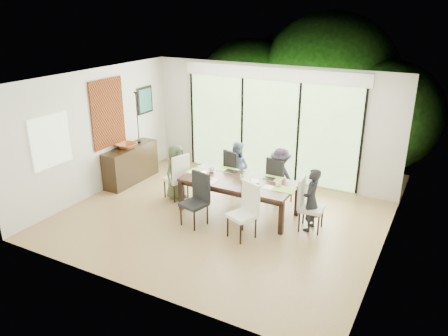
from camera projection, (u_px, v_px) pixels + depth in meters
The scene contains 62 objects.
floor at pixel (218, 220), 8.50m from camera, with size 6.00×5.00×0.01m, color brown.
ceiling at pixel (217, 80), 7.54m from camera, with size 6.00×5.00×0.01m, color white.
wall_back at pixel (270, 123), 10.09m from camera, with size 6.00×0.02×2.70m, color beige.
wall_front at pixel (128, 207), 5.96m from camera, with size 6.00×0.02×2.70m, color white.
wall_left at pixel (95, 133), 9.36m from camera, with size 0.02×5.00×2.70m, color white.
wall_right at pixel (389, 185), 6.69m from camera, with size 0.02×5.00×2.70m, color silver.
glass_doors at pixel (269, 130), 10.11m from camera, with size 4.20×0.02×2.30m, color #598C3F.
blinds_header at pixel (271, 74), 9.64m from camera, with size 4.40×0.06×0.28m, color white.
mullion_a at pixel (192, 120), 11.03m from camera, with size 0.05×0.04×2.30m, color black.
mullion_b at pixel (242, 126), 10.41m from camera, with size 0.05×0.04×2.30m, color black.
mullion_c at pixel (298, 134), 9.79m from camera, with size 0.05×0.04×2.30m, color black.
mullion_d at pixel (362, 143), 9.17m from camera, with size 0.05×0.04×2.30m, color black.
side_window at pixel (51, 141), 8.30m from camera, with size 0.02×0.90×1.00m, color #8CAD7F.
deck at pixel (281, 168), 11.32m from camera, with size 6.00×1.80×0.10m, color #4F2F21.
rail_top at pixel (293, 138), 11.77m from camera, with size 6.00×0.08×0.06m, color brown.
foliage_left at pixel (249, 93), 13.07m from camera, with size 3.20×3.20×3.20m, color #14380F.
foliage_mid at pixel (328, 84), 12.46m from camera, with size 4.00×4.00×4.00m, color #14380F.
foliage_right at pixel (387, 115), 11.20m from camera, with size 2.80×2.80×2.80m, color #14380F.
foliage_far at pixel (302, 84), 13.55m from camera, with size 3.60×3.60×3.60m, color #14380F.
table_top at pixel (239, 182), 8.58m from camera, with size 2.23×1.02×0.06m, color black.
table_apron at pixel (239, 185), 8.61m from camera, with size 2.04×0.84×0.09m, color black.
table_leg_fl at pixel (181, 195), 8.83m from camera, with size 0.08×0.08×0.64m, color black.
table_leg_fr at pixel (281, 218), 7.87m from camera, with size 0.08×0.08×0.64m, color black.
table_leg_bl at pixel (203, 181), 9.54m from camera, with size 0.08×0.08×0.64m, color black.
table_leg_br at pixel (297, 200), 8.58m from camera, with size 0.08×0.08×0.64m, color black.
chair_left_end at pixel (176, 176), 9.30m from camera, with size 0.43×0.43×1.02m, color white, non-canonical shape.
chair_right_end at pixel (312, 204), 7.97m from camera, with size 0.43×0.43×1.02m, color beige, non-canonical shape.
chair_far_left at pixel (237, 171), 9.54m from camera, with size 0.43×0.43×1.02m, color black, non-canonical shape.
chair_far_right at pixel (280, 180), 9.09m from camera, with size 0.43×0.43×1.02m, color black, non-canonical shape.
chair_near_left at pixel (194, 200), 8.14m from camera, with size 0.43×0.43×1.02m, color black, non-canonical shape.
chair_near_right at pixel (242, 212), 7.70m from camera, with size 0.43×0.43×1.02m, color white, non-canonical shape.
person_left_end at pixel (176, 172), 9.26m from camera, with size 0.56×0.35×1.20m, color #404C33.
person_right_end at pixel (311, 200), 7.95m from camera, with size 0.56×0.35×1.20m, color black.
person_far_left at pixel (237, 168), 9.49m from camera, with size 0.56×0.35×1.20m, color #7082A3.
person_far_right at pixel (280, 176), 9.05m from camera, with size 0.56×0.35×1.20m, color #281F2F.
placemat_left at pixel (197, 172), 8.99m from camera, with size 0.41×0.30×0.01m, color #A3C345.
placemat_right at pixel (284, 189), 8.15m from camera, with size 0.41×0.30×0.01m, color #80AA3C.
placemat_far_l at pixel (228, 170), 9.10m from camera, with size 0.41×0.30×0.01m, color #91C345.
placemat_far_r at pixel (272, 178), 8.66m from camera, with size 0.41×0.30×0.01m, color #91A73B.
placemat_paper at pixel (207, 180), 8.57m from camera, with size 0.41×0.30×0.01m, color white.
tablet_far_l at pixel (231, 171), 9.01m from camera, with size 0.24×0.17×0.01m, color black.
tablet_far_r at pixel (269, 178), 8.64m from camera, with size 0.22×0.16×0.01m, color black.
papers at pixel (271, 188), 8.22m from camera, with size 0.28×0.20×0.00m, color white.
platter_base at pixel (207, 180), 8.56m from camera, with size 0.24×0.24×0.02m, color white.
platter_snacks at pixel (207, 179), 8.56m from camera, with size 0.19×0.19×0.01m, color orange.
vase at pixel (242, 177), 8.57m from camera, with size 0.07×0.07×0.11m, color silver.
hyacinth_stems at pixel (242, 172), 8.53m from camera, with size 0.04×0.04×0.15m, color #337226.
hyacinth_blooms at pixel (242, 167), 8.50m from camera, with size 0.10×0.10×0.10m, color #554FC7.
laptop at pixel (199, 174), 8.86m from camera, with size 0.31×0.20×0.02m, color silver.
cup_a at pixel (212, 170), 8.99m from camera, with size 0.12×0.12×0.09m, color white.
cup_b at pixel (243, 181), 8.41m from camera, with size 0.09×0.09×0.09m, color white.
cup_c at pixel (279, 184), 8.28m from camera, with size 0.12×0.12×0.09m, color white.
book at pixel (251, 181), 8.50m from camera, with size 0.15×0.21×0.02m, color white.
sideboard at pixel (131, 164), 10.21m from camera, with size 0.43×1.52×0.85m, color black.
bowl at pixel (127, 146), 9.96m from camera, with size 0.45×0.45×0.11m, color #984921.
candlestick_base at pixel (139, 142), 10.34m from camera, with size 0.09×0.09×0.04m, color black.
candlestick_shaft at pixel (137, 118), 10.13m from camera, with size 0.02×0.02×1.18m, color black.
candlestick_pan at pixel (136, 92), 9.92m from camera, with size 0.09×0.09×0.03m, color black.
candle at pixel (135, 90), 9.90m from camera, with size 0.03×0.03×0.09m, color silver.
tapestry at pixel (108, 113), 9.55m from camera, with size 0.02×1.00×1.50m, color maroon.
art_frame at pixel (145, 100), 10.60m from camera, with size 0.03×0.55×0.65m, color black.
art_canvas at pixel (145, 100), 10.59m from camera, with size 0.01×0.45×0.55m, color #1B5954.
Camera 1 is at (3.71, -6.63, 3.95)m, focal length 35.00 mm.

